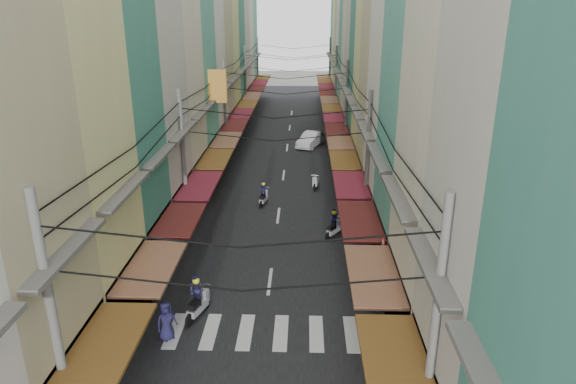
% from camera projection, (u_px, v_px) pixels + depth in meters
% --- Properties ---
extents(ground, '(160.00, 160.00, 0.00)m').
position_uv_depth(ground, '(272.00, 262.00, 25.92)').
color(ground, '#62635E').
rests_on(ground, ground).
extents(road, '(10.00, 80.00, 0.02)m').
position_uv_depth(road, '(286.00, 154.00, 44.69)').
color(road, black).
rests_on(road, ground).
extents(sidewalk_left, '(3.00, 80.00, 0.06)m').
position_uv_depth(sidewalk_left, '(212.00, 153.00, 44.88)').
color(sidewalk_left, gray).
rests_on(sidewalk_left, ground).
extents(sidewalk_right, '(3.00, 80.00, 0.06)m').
position_uv_depth(sidewalk_right, '(361.00, 154.00, 44.49)').
color(sidewalk_right, gray).
rests_on(sidewalk_right, ground).
extents(crosswalk, '(7.55, 2.40, 0.01)m').
position_uv_depth(crosswalk, '(263.00, 332.00, 20.27)').
color(crosswalk, silver).
rests_on(crosswalk, ground).
extents(building_row_left, '(7.80, 67.67, 23.70)m').
position_uv_depth(building_row_left, '(179.00, 39.00, 38.35)').
color(building_row_left, silver).
rests_on(building_row_left, ground).
extents(building_row_right, '(7.80, 68.98, 22.59)m').
position_uv_depth(building_row_right, '(391.00, 45.00, 37.89)').
color(building_row_right, '#397F6D').
rests_on(building_row_right, ground).
extents(utility_poles, '(10.20, 66.13, 8.20)m').
position_uv_depth(utility_poles, '(284.00, 86.00, 37.75)').
color(utility_poles, slate).
rests_on(utility_poles, ground).
extents(white_car, '(5.01, 3.48, 1.65)m').
position_uv_depth(white_car, '(311.00, 146.00, 47.03)').
color(white_car, silver).
rests_on(white_car, ground).
extents(bicycle, '(1.89, 0.95, 1.24)m').
position_uv_depth(bicycle, '(436.00, 296.00, 22.87)').
color(bicycle, black).
rests_on(bicycle, ground).
extents(moving_scooters, '(6.52, 18.15, 1.91)m').
position_uv_depth(moving_scooters, '(273.00, 232.00, 28.05)').
color(moving_scooters, black).
rests_on(moving_scooters, ground).
extents(parked_scooters, '(13.46, 12.51, 0.92)m').
position_uv_depth(parked_scooters, '(370.00, 280.00, 23.25)').
color(parked_scooters, black).
rests_on(parked_scooters, ground).
extents(pedestrians, '(11.52, 18.13, 2.20)m').
position_uv_depth(pedestrians, '(203.00, 231.00, 26.99)').
color(pedestrians, '#27202B').
rests_on(pedestrians, ground).
extents(market_umbrella, '(2.09, 2.09, 2.21)m').
position_uv_depth(market_umbrella, '(467.00, 323.00, 17.58)').
color(market_umbrella, '#B2B2B7').
rests_on(market_umbrella, ground).
extents(traffic_sign, '(0.10, 0.70, 3.20)m').
position_uv_depth(traffic_sign, '(382.00, 256.00, 21.35)').
color(traffic_sign, slate).
rests_on(traffic_sign, ground).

